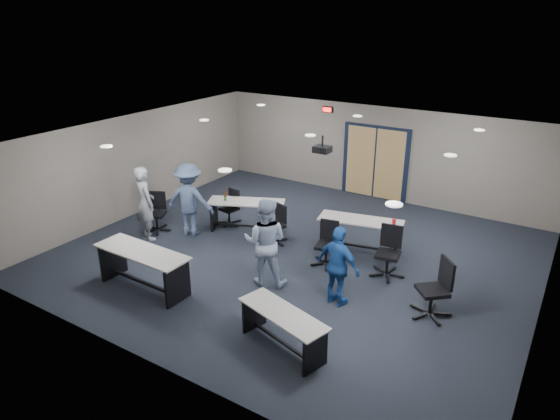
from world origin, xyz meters
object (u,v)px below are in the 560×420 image
Objects in this scene: chair_loose_left at (156,213)px; chair_loose_right at (433,288)px; chair_back_d at (388,253)px; table_front_right at (283,324)px; table_back_left at (246,210)px; table_back_right at (360,229)px; chair_back_b at (274,224)px; person_gray at (145,203)px; person_navy at (338,266)px; chair_back_a at (229,208)px; person_back at (189,200)px; table_front_left at (143,263)px; chair_back_c at (326,244)px; person_lightblue at (265,242)px.

chair_loose_left is 0.88× the size of chair_loose_right.
chair_back_d is at bearing -171.11° from chair_loose_right.
table_front_right is 0.88× the size of table_back_left.
table_back_left is 3.90m from chair_back_d.
chair_back_b reaches higher than table_back_right.
person_gray reaches higher than person_navy.
chair_back_a is 5.84m from chair_loose_right.
chair_back_a is 0.58× the size of person_navy.
table_front_right is 5.32m from chair_back_a.
chair_loose_right is 0.61× the size of person_gray.
chair_back_d is (3.88, -0.36, 0.01)m from table_back_left.
person_back reaches higher than person_navy.
chair_back_d is 5.78m from person_gray.
chair_loose_left is at bearing 2.85° from person_back.
table_front_right is 0.88× the size of table_back_right.
table_front_right is 4.03m from table_back_right.
chair_back_a is at bearing 152.88° from table_front_right.
table_back_left is at bearing 165.96° from chair_back_d.
chair_loose_right is at bearing 4.58° from chair_back_b.
chair_back_c is (2.60, 2.83, -0.08)m from table_front_left.
chair_back_c is at bearing 119.77° from table_front_right.
chair_loose_right is 3.28m from person_lightblue.
table_back_left is at bearing -146.97° from chair_loose_right.
chair_loose_left is 0.54× the size of person_lightblue.
table_back_right reaches higher than table_front_left.
table_back_left is 2.02× the size of chair_back_c.
chair_loose_right is (4.07, -1.07, 0.09)m from chair_back_b.
table_front_left is 1.86× the size of chair_loose_right.
chair_back_b is at bearing -147.02° from chair_loose_right.
chair_back_b is 2.17m from person_back.
person_lightblue is 3.04m from person_back.
table_back_left reaches higher than chair_back_a.
person_back is at bearing 112.40° from table_front_left.
person_back is at bearing 178.26° from chair_back_d.
chair_back_c is at bearing -178.02° from chair_back_d.
chair_back_b is at bearing -178.28° from person_back.
person_back is at bearing -101.57° from chair_back_a.
table_front_right is at bearing 96.59° from person_navy.
table_front_left is 3.83m from person_navy.
chair_back_a is 0.82× the size of chair_loose_right.
table_front_left is 2.26× the size of chair_back_a.
table_back_right is 1.85× the size of chair_back_d.
table_back_right is 2.02× the size of chair_loose_left.
chair_back_a is (-0.58, 0.05, -0.07)m from table_back_left.
table_front_left is at bearing -70.45° from chair_back_a.
chair_back_c is (1.56, -0.35, 0.02)m from chair_back_b.
person_gray is 1.00× the size of person_lightblue.
person_lightblue reaches higher than chair_back_b.
table_front_left is 2.11× the size of chair_back_c.
person_lightblue is (-1.03, -2.38, 0.38)m from table_back_right.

